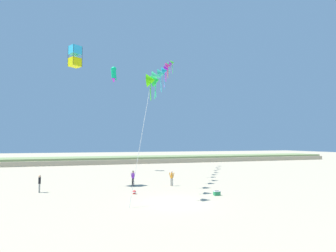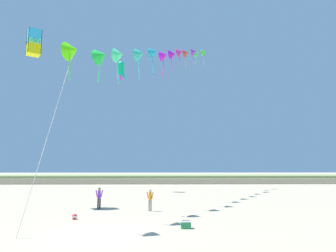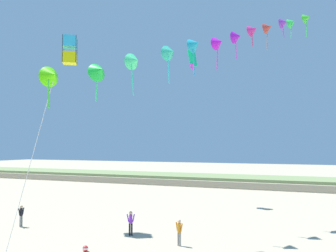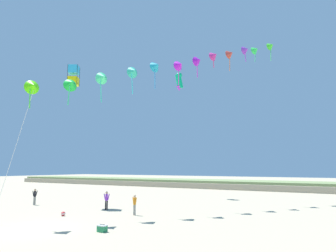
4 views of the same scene
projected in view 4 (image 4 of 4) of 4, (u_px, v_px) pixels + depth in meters
ground_plane at (33, 228)px, 19.81m from camera, size 240.00×240.00×0.00m
dune_ridge at (240, 184)px, 58.16m from camera, size 120.00×10.67×1.47m
person_near_left at (107, 199)px, 28.53m from camera, size 0.60×0.28×1.73m
person_near_right at (135, 203)px, 25.43m from camera, size 0.59×0.28×1.71m
person_mid_center at (35, 196)px, 32.44m from camera, size 0.23×0.60×1.72m
kite_banner_string at (188, 61)px, 32.88m from camera, size 14.46×31.15×22.00m
large_kite_low_lead at (179, 81)px, 44.56m from camera, size 1.35×1.51×2.81m
large_kite_mid_trail at (74, 76)px, 34.54m from camera, size 1.54×1.54×2.32m
beach_cooler at (102, 228)px, 18.76m from camera, size 0.58×0.41×0.46m
beach_ball at (63, 214)px, 24.93m from camera, size 0.36×0.36×0.36m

